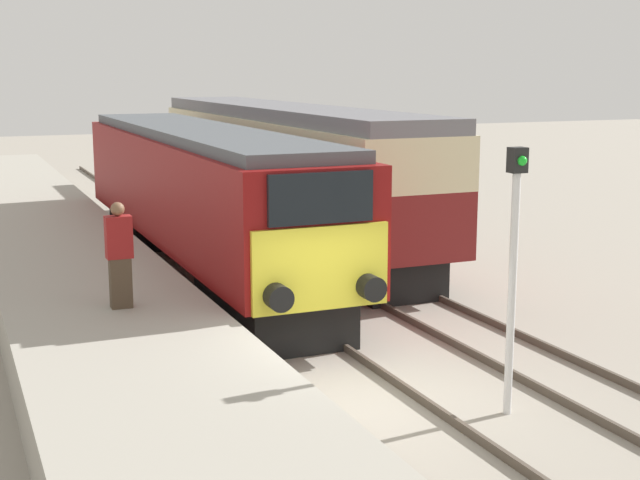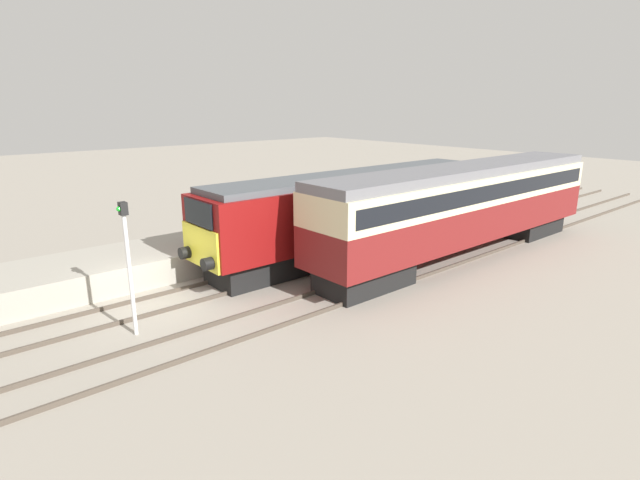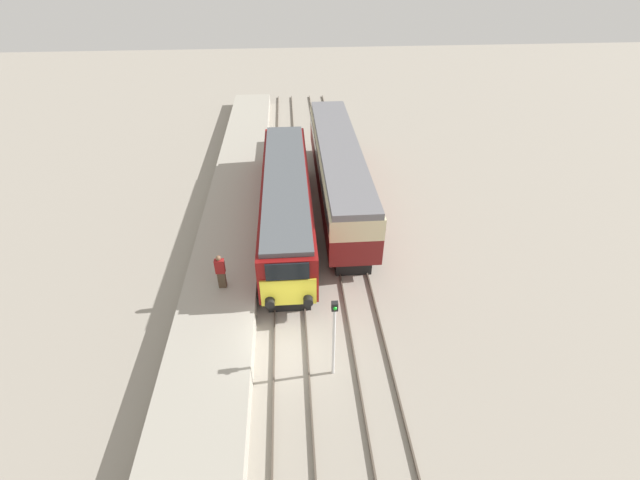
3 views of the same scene
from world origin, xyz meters
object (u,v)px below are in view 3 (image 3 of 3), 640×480
object	(u,v)px
passenger_carriage	(338,167)
signal_post	(334,333)
locomotive	(286,199)
person_on_platform	(221,272)

from	to	relation	value
passenger_carriage	signal_post	xyz separation A→B (m)	(-1.70, -13.92, -0.07)
locomotive	person_on_platform	xyz separation A→B (m)	(-3.12, -6.16, -0.14)
person_on_platform	signal_post	size ratio (longest dim) A/B	0.46
passenger_carriage	person_on_platform	world-z (taller)	passenger_carriage
locomotive	passenger_carriage	world-z (taller)	passenger_carriage
locomotive	passenger_carriage	xyz separation A→B (m)	(3.40, 3.24, 0.35)
locomotive	signal_post	bearing A→B (deg)	-80.95
locomotive	signal_post	size ratio (longest dim) A/B	3.94
person_on_platform	signal_post	distance (m)	6.62
person_on_platform	signal_post	world-z (taller)	signal_post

